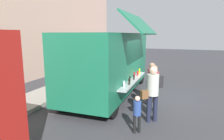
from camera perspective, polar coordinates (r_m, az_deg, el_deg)
The scene contains 7 objects.
ground_plane at distance 8.88m, azimuth 11.09°, elevation -7.83°, with size 60.00×60.00×0.00m, color #38383D.
food_truck_main at distance 8.87m, azimuth -0.51°, elevation 2.57°, with size 6.37×3.12×3.55m.
trash_bin at distance 13.33m, azimuth -4.21°, elevation 0.57°, with size 0.60×0.60×0.95m, color #2D6335.
customer_front_ordering at distance 7.92m, azimuth 11.51°, elevation -2.76°, with size 0.54×0.33×1.64m.
customer_mid_with_backpack at distance 6.92m, azimuth 12.29°, elevation -4.07°, with size 0.54×0.52×1.72m.
customer_rear_waiting at distance 6.20m, azimuth 11.70°, elevation -5.63°, with size 0.49×0.54×1.79m.
child_near_queue at distance 5.57m, azimuth 7.38°, elevation -11.86°, with size 0.22×0.22×1.09m.
Camera 1 is at (-8.35, -1.24, 2.76)m, focal length 31.17 mm.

